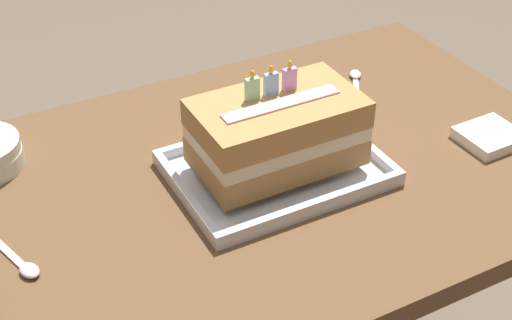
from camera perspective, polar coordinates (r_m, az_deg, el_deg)
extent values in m
cube|color=brown|center=(1.12, -1.56, -2.15)|extent=(1.10, 0.65, 0.04)
cube|color=brown|center=(1.73, 9.14, -2.10)|extent=(0.06, 0.06, 0.68)
cube|color=silver|center=(1.12, 1.56, -0.93)|extent=(0.31, 0.23, 0.01)
cube|color=silver|center=(1.04, 4.50, -3.53)|extent=(0.31, 0.01, 0.02)
cube|color=silver|center=(1.19, -0.98, 2.27)|extent=(0.31, 0.01, 0.02)
cube|color=silver|center=(1.06, -5.44, -2.65)|extent=(0.01, 0.20, 0.02)
cube|color=silver|center=(1.18, 7.87, 1.56)|extent=(0.01, 0.20, 0.02)
cube|color=#B8834B|center=(1.09, 1.60, 0.77)|extent=(0.24, 0.14, 0.04)
cube|color=beige|center=(1.07, 1.62, 2.16)|extent=(0.24, 0.14, 0.02)
cube|color=#B8834B|center=(1.06, 1.65, 3.61)|extent=(0.24, 0.14, 0.04)
cube|color=beige|center=(1.04, 1.96, 4.36)|extent=(0.18, 0.03, 0.00)
cube|color=#99DB9E|center=(1.04, -0.27, 5.44)|extent=(0.02, 0.01, 0.03)
ellipsoid|color=yellow|center=(1.03, -0.27, 6.57)|extent=(0.01, 0.01, 0.01)
cube|color=#8CB7EA|center=(1.05, 1.19, 5.83)|extent=(0.02, 0.01, 0.03)
ellipsoid|color=yellow|center=(1.04, 1.20, 6.95)|extent=(0.01, 0.01, 0.01)
cube|color=#E099C6|center=(1.06, 2.61, 6.20)|extent=(0.02, 0.01, 0.03)
ellipsoid|color=yellow|center=(1.05, 2.64, 7.31)|extent=(0.01, 0.01, 0.01)
ellipsoid|color=silver|center=(0.99, -17.03, -8.13)|extent=(0.03, 0.04, 0.01)
cube|color=silver|center=(1.04, -18.72, -6.55)|extent=(0.04, 0.09, 0.00)
ellipsoid|color=silver|center=(1.38, 7.65, 6.55)|extent=(0.03, 0.04, 0.01)
cube|color=silver|center=(1.33, 7.75, 5.21)|extent=(0.05, 0.08, 0.00)
cube|color=white|center=(1.24, 17.54, 1.73)|extent=(0.09, 0.09, 0.02)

